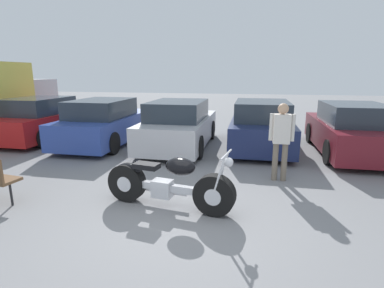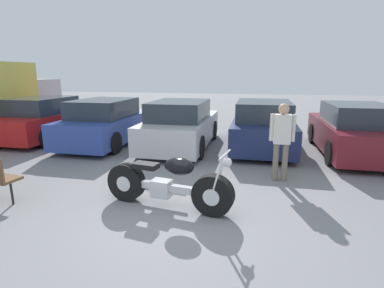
# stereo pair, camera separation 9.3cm
# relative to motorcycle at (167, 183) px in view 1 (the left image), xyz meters

# --- Properties ---
(ground_plane) EXTENTS (60.00, 60.00, 0.00)m
(ground_plane) POSITION_rel_motorcycle_xyz_m (0.26, -0.59, -0.43)
(ground_plane) COLOR slate
(motorcycle) EXTENTS (2.33, 0.81, 1.06)m
(motorcycle) POSITION_rel_motorcycle_xyz_m (0.00, 0.00, 0.00)
(motorcycle) COLOR black
(motorcycle) RESTS_ON ground_plane
(parked_car_red) EXTENTS (1.84, 4.14, 1.46)m
(parked_car_red) POSITION_rel_motorcycle_xyz_m (-5.80, 4.57, 0.24)
(parked_car_red) COLOR red
(parked_car_red) RESTS_ON ground_plane
(parked_car_blue) EXTENTS (1.84, 4.14, 1.46)m
(parked_car_blue) POSITION_rel_motorcycle_xyz_m (-3.31, 4.28, 0.24)
(parked_car_blue) COLOR #2D479E
(parked_car_blue) RESTS_ON ground_plane
(parked_car_silver) EXTENTS (1.84, 4.14, 1.46)m
(parked_car_silver) POSITION_rel_motorcycle_xyz_m (-0.82, 4.28, 0.24)
(parked_car_silver) COLOR #BCBCC1
(parked_car_silver) RESTS_ON ground_plane
(parked_car_navy) EXTENTS (1.84, 4.14, 1.46)m
(parked_car_navy) POSITION_rel_motorcycle_xyz_m (1.67, 4.73, 0.24)
(parked_car_navy) COLOR #19234C
(parked_car_navy) RESTS_ON ground_plane
(parked_car_maroon) EXTENTS (1.84, 4.14, 1.46)m
(parked_car_maroon) POSITION_rel_motorcycle_xyz_m (4.16, 4.42, 0.24)
(parked_car_maroon) COLOR maroon
(parked_car_maroon) RESTS_ON ground_plane
(person_standing) EXTENTS (0.52, 0.22, 1.66)m
(person_standing) POSITION_rel_motorcycle_xyz_m (2.00, 1.76, 0.55)
(person_standing) COLOR #726656
(person_standing) RESTS_ON ground_plane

